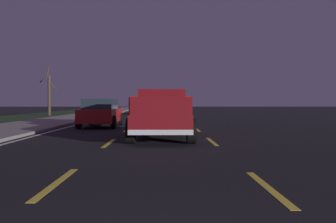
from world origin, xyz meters
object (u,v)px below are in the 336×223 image
at_px(pickup_truck, 162,114).
at_px(sedan_red, 101,113).
at_px(sedan_silver, 163,107).
at_px(bare_tree_far, 49,94).

relative_size(pickup_truck, sedan_red, 1.23).
bearing_deg(sedan_silver, sedan_red, 168.98).
xyz_separation_m(sedan_silver, bare_tree_far, (-1.24, 11.40, 1.42)).
relative_size(sedan_silver, bare_tree_far, 0.90).
bearing_deg(pickup_truck, bare_tree_far, 27.64).
height_order(sedan_red, sedan_silver, same).
distance_m(sedan_red, bare_tree_far, 17.97).
distance_m(pickup_truck, bare_tree_far, 24.64).
height_order(pickup_truck, bare_tree_far, bare_tree_far).
relative_size(pickup_truck, bare_tree_far, 1.10).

